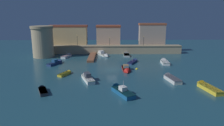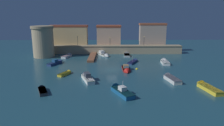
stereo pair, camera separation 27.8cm
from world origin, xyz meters
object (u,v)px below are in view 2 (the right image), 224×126
fortress_tower (43,41)px  moored_boat_7 (104,54)px  moored_boat_4 (68,56)px  moored_boat_0 (66,73)px  moored_boat_6 (134,61)px  quay_lamp_1 (110,40)px  moored_boat_5 (87,77)px  quay_lamp_0 (78,39)px  moored_boat_11 (57,62)px  moored_boat_2 (170,78)px  moored_boat_1 (164,62)px  mooring_buoy_0 (137,69)px  moored_boat_10 (42,90)px  quay_lamp_2 (144,39)px  moored_boat_8 (127,55)px  moored_boat_9 (206,87)px  moored_boat_12 (126,69)px  moored_boat_3 (120,90)px

fortress_tower → moored_boat_7: fortress_tower is taller
moored_boat_4 → moored_boat_0: bearing=-154.0°
moored_boat_6 → moored_boat_7: 13.34m
quay_lamp_1 → moored_boat_5: size_ratio=0.41×
quay_lamp_0 → moored_boat_11: bearing=-103.4°
fortress_tower → moored_boat_2: (35.06, -25.21, -4.71)m
moored_boat_1 → mooring_buoy_0: size_ratio=8.78×
quay_lamp_1 → moored_boat_6: bearing=-63.4°
moored_boat_2 → moored_boat_5: bearing=78.3°
moored_boat_10 → moored_boat_6: bearing=-63.6°
quay_lamp_2 → moored_boat_6: bearing=-110.1°
moored_boat_7 → moored_boat_8: moored_boat_7 is taller
moored_boat_9 → moored_boat_12: 19.22m
moored_boat_11 → moored_boat_12: bearing=-88.9°
fortress_tower → moored_boat_6: fortress_tower is taller
moored_boat_1 → moored_boat_3: (-14.10, -22.95, 0.08)m
moored_boat_6 → moored_boat_10: moored_boat_6 is taller
moored_boat_1 → moored_boat_11: 31.23m
moored_boat_12 → moored_boat_3: bearing=-10.7°
moored_boat_2 → moored_boat_8: (-7.27, 27.10, -0.11)m
quay_lamp_2 → moored_boat_2: size_ratio=0.51×
moored_boat_2 → moored_boat_10: 26.39m
moored_boat_2 → moored_boat_6: size_ratio=1.00×
quay_lamp_0 → moored_boat_5: quay_lamp_0 is taller
quay_lamp_0 → moored_boat_8: quay_lamp_0 is taller
quay_lamp_0 → moored_boat_1: size_ratio=0.65×
moored_boat_4 → moored_boat_1: bearing=-91.6°
moored_boat_1 → moored_boat_4: 31.38m
quay_lamp_2 → moored_boat_12: 25.52m
moored_boat_6 → mooring_buoy_0: bearing=-155.2°
quay_lamp_1 → moored_boat_1: quay_lamp_1 is taller
moored_boat_4 → mooring_buoy_0: size_ratio=8.97×
moored_boat_7 → moored_boat_11: size_ratio=1.12×
moored_boat_6 → mooring_buoy_0: (-0.16, -8.04, -0.27)m
moored_boat_10 → moored_boat_12: (16.64, 13.97, 0.05)m
moored_boat_3 → mooring_buoy_0: moored_boat_3 is taller
moored_boat_7 → moored_boat_12: (6.20, -19.30, -0.08)m
fortress_tower → moored_boat_10: (9.49, -31.76, -4.83)m
moored_boat_3 → fortress_tower: bearing=9.9°
moored_boat_3 → moored_boat_12: size_ratio=1.07×
quay_lamp_0 → moored_boat_3: bearing=-70.9°
moored_boat_4 → quay_lamp_2: bearing=-61.2°
moored_boat_4 → mooring_buoy_0: 26.47m
moored_boat_11 → moored_boat_10: bearing=-149.6°
moored_boat_1 → moored_boat_10: moored_boat_1 is taller
moored_boat_1 → moored_boat_5: size_ratio=0.80×
quay_lamp_2 → moored_boat_3: (-10.50, -38.42, -4.65)m
moored_boat_8 → moored_boat_11: size_ratio=0.86×
moored_boat_11 → quay_lamp_1: bearing=-21.2°
quay_lamp_1 → moored_boat_5: 31.49m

